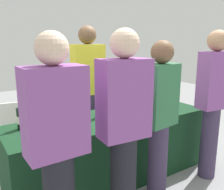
# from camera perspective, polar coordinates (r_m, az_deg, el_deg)

# --- Properties ---
(ground_plane) EXTENTS (12.00, 12.00, 0.00)m
(ground_plane) POSITION_cam_1_polar(r_m,az_deg,el_deg) (3.04, 0.00, -18.41)
(ground_plane) COLOR gray
(tasting_table) EXTENTS (2.31, 0.73, 0.73)m
(tasting_table) POSITION_cam_1_polar(r_m,az_deg,el_deg) (2.87, 0.00, -12.12)
(tasting_table) COLOR #14381E
(tasting_table) RESTS_ON ground_plane
(wine_bottle_0) EXTENTS (0.07, 0.07, 0.30)m
(wine_bottle_0) POSITION_cam_1_polar(r_m,az_deg,el_deg) (2.49, -20.56, -5.08)
(wine_bottle_0) COLOR black
(wine_bottle_0) RESTS_ON tasting_table
(wine_bottle_1) EXTENTS (0.07, 0.07, 0.30)m
(wine_bottle_1) POSITION_cam_1_polar(r_m,az_deg,el_deg) (2.50, -16.79, -4.82)
(wine_bottle_1) COLOR black
(wine_bottle_1) RESTS_ON tasting_table
(wine_bottle_2) EXTENTS (0.07, 0.07, 0.31)m
(wine_bottle_2) POSITION_cam_1_polar(r_m,az_deg,el_deg) (2.57, -13.25, -3.99)
(wine_bottle_2) COLOR black
(wine_bottle_2) RESTS_ON tasting_table
(wine_bottle_3) EXTENTS (0.07, 0.07, 0.34)m
(wine_bottle_3) POSITION_cam_1_polar(r_m,az_deg,el_deg) (2.70, -2.60, -2.63)
(wine_bottle_3) COLOR black
(wine_bottle_3) RESTS_ON tasting_table
(wine_bottle_4) EXTENTS (0.08, 0.08, 0.32)m
(wine_bottle_4) POSITION_cam_1_polar(r_m,az_deg,el_deg) (2.96, 4.81, -1.43)
(wine_bottle_4) COLOR black
(wine_bottle_4) RESTS_ON tasting_table
(wine_bottle_5) EXTENTS (0.07, 0.07, 0.31)m
(wine_bottle_5) POSITION_cam_1_polar(r_m,az_deg,el_deg) (3.13, 5.42, -0.84)
(wine_bottle_5) COLOR black
(wine_bottle_5) RESTS_ON tasting_table
(wine_bottle_6) EXTENTS (0.07, 0.07, 0.34)m
(wine_bottle_6) POSITION_cam_1_polar(r_m,az_deg,el_deg) (3.21, 8.17, -0.28)
(wine_bottle_6) COLOR black
(wine_bottle_6) RESTS_ON tasting_table
(wine_glass_0) EXTENTS (0.08, 0.08, 0.14)m
(wine_glass_0) POSITION_cam_1_polar(r_m,az_deg,el_deg) (2.44, -7.07, -4.90)
(wine_glass_0) COLOR silver
(wine_glass_0) RESTS_ON tasting_table
(wine_glass_1) EXTENTS (0.07, 0.07, 0.15)m
(wine_glass_1) POSITION_cam_1_polar(r_m,az_deg,el_deg) (2.52, 0.42, -4.18)
(wine_glass_1) COLOR silver
(wine_glass_1) RESTS_ON tasting_table
(wine_glass_2) EXTENTS (0.07, 0.07, 0.15)m
(wine_glass_2) POSITION_cam_1_polar(r_m,az_deg,el_deg) (2.74, 7.69, -2.83)
(wine_glass_2) COLOR silver
(wine_glass_2) RESTS_ON tasting_table
(wine_glass_3) EXTENTS (0.06, 0.06, 0.13)m
(wine_glass_3) POSITION_cam_1_polar(r_m,az_deg,el_deg) (3.06, 12.67, -1.67)
(wine_glass_3) COLOR silver
(wine_glass_3) RESTS_ON tasting_table
(server_pouring) EXTENTS (0.43, 0.26, 1.75)m
(server_pouring) POSITION_cam_1_polar(r_m,az_deg,el_deg) (3.28, -5.53, 1.85)
(server_pouring) COLOR #3F3351
(server_pouring) RESTS_ON ground_plane
(guest_0) EXTENTS (0.41, 0.24, 1.63)m
(guest_0) POSITION_cam_1_polar(r_m,az_deg,el_deg) (1.73, -12.75, -11.15)
(guest_0) COLOR black
(guest_0) RESTS_ON ground_plane
(guest_1) EXTENTS (0.41, 0.25, 1.66)m
(guest_1) POSITION_cam_1_polar(r_m,az_deg,el_deg) (1.93, 2.75, -7.47)
(guest_1) COLOR black
(guest_1) RESTS_ON ground_plane
(guest_2) EXTENTS (0.37, 0.23, 1.57)m
(guest_2) POSITION_cam_1_polar(r_m,az_deg,el_deg) (2.37, 11.01, -4.85)
(guest_2) COLOR #3F3351
(guest_2) RESTS_ON ground_plane
(guest_3) EXTENTS (0.37, 0.24, 1.68)m
(guest_3) POSITION_cam_1_polar(r_m,az_deg,el_deg) (2.92, 22.45, -0.86)
(guest_3) COLOR #3F3351
(guest_3) RESTS_ON ground_plane
(menu_board) EXTENTS (0.63, 0.13, 0.77)m
(menu_board) POSITION_cam_1_polar(r_m,az_deg,el_deg) (3.57, -19.80, -7.50)
(menu_board) COLOR white
(menu_board) RESTS_ON ground_plane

